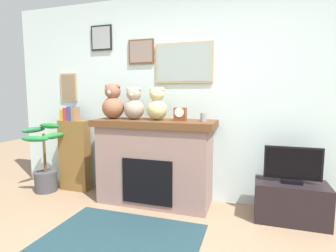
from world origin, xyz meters
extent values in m
cube|color=silver|center=(0.00, 2.00, 1.30)|extent=(5.20, 0.12, 2.60)
cube|color=tan|center=(-0.07, 1.93, 1.75)|extent=(0.73, 0.02, 0.50)
cube|color=#8FA4A0|center=(-0.07, 1.91, 1.75)|extent=(0.69, 0.00, 0.46)
cube|color=tan|center=(-1.80, 1.93, 1.46)|extent=(0.27, 0.02, 0.39)
cube|color=#826B51|center=(-1.80, 1.91, 1.46)|extent=(0.23, 0.00, 0.35)
cube|color=black|center=(-1.23, 1.93, 2.12)|extent=(0.31, 0.02, 0.33)
cube|color=#939C9F|center=(-1.23, 1.91, 2.12)|extent=(0.27, 0.00, 0.29)
cube|color=brown|center=(-0.65, 1.93, 1.91)|extent=(0.35, 0.02, 0.31)
cube|color=gray|center=(-0.65, 1.91, 1.91)|extent=(0.31, 0.00, 0.27)
cube|color=gray|center=(-0.37, 1.67, 0.48)|extent=(1.37, 0.53, 0.97)
cube|color=brown|center=(-0.37, 1.67, 1.01)|extent=(1.49, 0.59, 0.08)
cube|color=black|center=(-0.37, 1.40, 0.35)|extent=(0.62, 0.02, 0.53)
cube|color=brown|center=(-1.60, 1.74, 0.50)|extent=(0.43, 0.16, 0.99)
cube|color=gold|center=(-1.75, 1.74, 1.07)|extent=(0.05, 0.13, 0.16)
cube|color=#B52D35|center=(-1.69, 1.74, 1.08)|extent=(0.06, 0.13, 0.18)
cube|color=#2B428F|center=(-1.63, 1.74, 1.09)|extent=(0.06, 0.13, 0.20)
cube|color=#946B48|center=(-1.56, 1.74, 1.09)|extent=(0.06, 0.13, 0.19)
cylinder|color=#3F3F44|center=(-1.96, 1.56, 0.14)|extent=(0.30, 0.30, 0.28)
cylinder|color=brown|center=(-1.96, 1.56, 0.55)|extent=(0.04, 0.04, 0.54)
ellipsoid|color=#237732|center=(-1.76, 1.53, 0.80)|extent=(0.15, 0.37, 0.08)
ellipsoid|color=#1D7730|center=(-1.96, 1.68, 0.91)|extent=(0.36, 0.12, 0.08)
ellipsoid|color=#23663D|center=(-2.17, 1.60, 0.86)|extent=(0.17, 0.37, 0.08)
ellipsoid|color=#217238|center=(-1.91, 1.35, 0.78)|extent=(0.37, 0.19, 0.08)
cube|color=black|center=(1.19, 1.64, 0.21)|extent=(0.73, 0.40, 0.42)
cube|color=black|center=(1.19, 1.64, 0.44)|extent=(0.20, 0.14, 0.04)
cube|color=black|center=(1.19, 1.64, 0.64)|extent=(0.57, 0.03, 0.35)
cube|color=black|center=(1.19, 1.62, 0.64)|extent=(0.53, 0.00, 0.31)
cube|color=#1D3840|center=(-0.37, 0.73, 0.00)|extent=(1.48, 1.07, 0.01)
cylinder|color=gray|center=(0.23, 1.65, 1.10)|extent=(0.07, 0.07, 0.10)
cube|color=brown|center=(-0.04, 1.65, 1.12)|extent=(0.14, 0.10, 0.16)
cylinder|color=white|center=(-0.04, 1.60, 1.15)|extent=(0.11, 0.01, 0.11)
sphere|color=#8F5B43|center=(-0.93, 1.65, 1.18)|extent=(0.28, 0.28, 0.28)
sphere|color=#8F5B43|center=(-0.93, 1.65, 1.39)|extent=(0.20, 0.20, 0.20)
sphere|color=#8F5B43|center=(-1.00, 1.65, 1.45)|extent=(0.07, 0.07, 0.07)
sphere|color=#8F5B43|center=(-0.86, 1.65, 1.45)|extent=(0.07, 0.07, 0.07)
sphere|color=beige|center=(-0.93, 1.57, 1.38)|extent=(0.06, 0.06, 0.06)
sphere|color=#A2907F|center=(-0.64, 1.65, 1.17)|extent=(0.25, 0.25, 0.25)
sphere|color=#A2907F|center=(-0.64, 1.65, 1.36)|extent=(0.18, 0.18, 0.18)
sphere|color=#A2907F|center=(-0.70, 1.65, 1.41)|extent=(0.06, 0.06, 0.06)
sphere|color=#A2907F|center=(-0.57, 1.65, 1.41)|extent=(0.06, 0.06, 0.06)
sphere|color=beige|center=(-0.64, 1.58, 1.35)|extent=(0.05, 0.05, 0.05)
sphere|color=#BDBB7F|center=(-0.33, 1.65, 1.17)|extent=(0.25, 0.25, 0.25)
sphere|color=#BDBB7F|center=(-0.33, 1.65, 1.36)|extent=(0.18, 0.18, 0.18)
sphere|color=#BDBB7F|center=(-0.40, 1.65, 1.41)|extent=(0.06, 0.06, 0.06)
sphere|color=#BDBB7F|center=(-0.27, 1.65, 1.41)|extent=(0.06, 0.06, 0.06)
sphere|color=beige|center=(-0.33, 1.58, 1.35)|extent=(0.05, 0.05, 0.05)
camera|label=1|loc=(0.77, -1.36, 1.35)|focal=28.44mm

